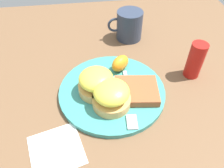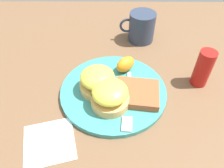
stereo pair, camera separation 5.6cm
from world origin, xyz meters
name	(u,v)px [view 2 (the right image)]	position (x,y,z in m)	size (l,w,h in m)	color
ground_plane	(112,93)	(0.00, 0.00, 0.00)	(1.10, 1.10, 0.00)	brown
plate	(112,91)	(0.00, 0.00, 0.01)	(0.28, 0.28, 0.01)	teal
sandwich_benedict_left	(96,80)	(0.04, 0.00, 0.05)	(0.09, 0.09, 0.07)	tan
sandwich_benedict_right	(108,95)	(0.01, 0.05, 0.05)	(0.09, 0.09, 0.07)	tan
hashbrown_patty	(135,93)	(-0.06, 0.02, 0.02)	(0.11, 0.09, 0.02)	#9E502D
orange_wedge	(124,64)	(-0.03, -0.08, 0.04)	(0.06, 0.04, 0.04)	orange
fork	(126,103)	(-0.04, 0.05, 0.02)	(0.03, 0.19, 0.00)	silver
cup	(140,27)	(-0.09, -0.25, 0.05)	(0.12, 0.09, 0.10)	#2D384C
napkin	(48,142)	(0.14, 0.15, 0.00)	(0.11, 0.11, 0.00)	white
condiment_bottle	(202,68)	(-0.24, -0.04, 0.05)	(0.04, 0.04, 0.11)	#B21914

